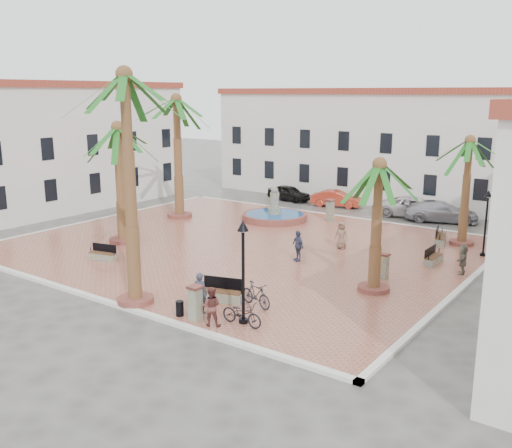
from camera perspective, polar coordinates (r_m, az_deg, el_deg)
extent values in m
plane|color=#56544F|center=(34.48, -1.35, -2.37)|extent=(120.00, 120.00, 0.00)
cube|color=#AB614D|center=(34.46, -1.35, -2.25)|extent=(26.00, 22.00, 0.15)
cube|color=silver|center=(43.49, 7.42, 0.88)|extent=(26.30, 0.30, 0.16)
cube|color=silver|center=(26.94, -15.71, -7.18)|extent=(26.30, 0.30, 0.16)
cube|color=silver|center=(28.89, 19.81, -6.09)|extent=(0.30, 22.30, 0.16)
cube|color=silver|center=(43.34, -15.20, 0.49)|extent=(0.30, 22.30, 0.16)
cube|color=silver|center=(50.86, 12.45, 7.49)|extent=(30.00, 7.00, 9.00)
cube|color=#993928|center=(50.64, 12.72, 12.84)|extent=(30.40, 7.40, 0.50)
cube|color=black|center=(54.78, -1.90, 5.74)|extent=(1.00, 0.12, 1.60)
cube|color=black|center=(52.59, 1.35, 5.44)|extent=(1.00, 0.12, 1.60)
cube|color=black|center=(50.59, 4.87, 5.09)|extent=(1.00, 0.12, 1.60)
cube|color=black|center=(48.79, 8.66, 4.70)|extent=(1.00, 0.12, 1.60)
cube|color=black|center=(47.22, 12.71, 4.25)|extent=(1.00, 0.12, 1.60)
cube|color=black|center=(45.91, 17.02, 3.75)|extent=(1.00, 0.12, 1.60)
cube|color=black|center=(44.87, 21.54, 3.21)|extent=(1.00, 0.12, 1.60)
cube|color=black|center=(54.48, -1.93, 8.88)|extent=(1.00, 0.12, 1.60)
cube|color=black|center=(52.28, 1.37, 8.70)|extent=(1.00, 0.12, 1.60)
cube|color=black|center=(50.26, 4.93, 8.48)|extent=(1.00, 0.12, 1.60)
cube|color=black|center=(48.45, 8.78, 8.21)|extent=(1.00, 0.12, 1.60)
cube|color=black|center=(46.87, 12.90, 7.88)|extent=(1.00, 0.12, 1.60)
cube|color=black|center=(45.55, 17.27, 7.48)|extent=(1.00, 0.12, 1.60)
cube|color=black|center=(44.50, 21.86, 7.01)|extent=(1.00, 0.12, 1.60)
cube|color=black|center=(18.72, 22.53, -9.88)|extent=(0.12, 1.00, 1.60)
cube|color=black|center=(17.82, 23.36, -0.93)|extent=(0.12, 1.00, 1.60)
cube|color=silver|center=(47.42, -20.17, 6.92)|extent=(6.00, 24.00, 9.50)
cube|color=#993928|center=(47.21, -20.66, 12.95)|extent=(6.40, 24.40, 0.50)
cube|color=black|center=(44.18, -19.86, 3.20)|extent=(0.12, 1.00, 1.60)
cube|color=black|center=(46.51, -15.81, 3.95)|extent=(0.12, 1.00, 1.60)
cube|color=black|center=(49.06, -12.17, 4.60)|extent=(0.12, 1.00, 1.60)
cube|color=black|center=(51.80, -8.89, 5.17)|extent=(0.12, 1.00, 1.60)
cube|color=black|center=(43.80, -20.16, 7.07)|extent=(0.12, 1.00, 1.60)
cube|color=black|center=(46.16, -16.04, 7.62)|extent=(0.12, 1.00, 1.60)
cube|color=black|center=(48.73, -12.34, 8.09)|extent=(0.12, 1.00, 1.60)
cube|color=black|center=(51.48, -9.00, 8.48)|extent=(0.12, 1.00, 1.60)
cylinder|color=brown|center=(41.23, 1.86, 0.73)|extent=(4.68, 4.68, 0.45)
cylinder|color=#194C8C|center=(41.19, 1.86, 1.00)|extent=(4.12, 4.12, 0.07)
cylinder|color=gray|center=(41.18, 1.86, 1.03)|extent=(1.00, 1.00, 0.89)
cylinder|color=gray|center=(41.01, 1.87, 2.25)|extent=(0.67, 0.67, 1.34)
sphere|color=gray|center=(40.86, 1.88, 3.40)|extent=(0.49, 0.49, 0.49)
cylinder|color=brown|center=(42.46, -7.63, 0.86)|extent=(1.79, 1.79, 0.27)
cylinder|color=brown|center=(41.78, -7.81, 6.61)|extent=(0.58, 0.58, 8.30)
sphere|color=brown|center=(41.52, -7.99, 12.31)|extent=(0.78, 0.78, 0.78)
cylinder|color=brown|center=(36.09, -13.12, -1.56)|extent=(1.70, 1.70, 0.25)
cylinder|color=brown|center=(35.38, -13.42, 3.94)|extent=(0.55, 0.55, 6.76)
sphere|color=brown|center=(35.03, -13.71, 9.41)|extent=(0.74, 0.74, 0.74)
cylinder|color=brown|center=(25.82, -11.95, -7.41)|extent=(1.59, 1.59, 0.24)
cylinder|color=brown|center=(24.57, -12.49, 3.29)|extent=(0.52, 0.52, 9.49)
sphere|color=brown|center=(24.25, -13.05, 14.41)|extent=(0.69, 0.69, 0.69)
cylinder|color=brown|center=(27.26, 11.67, -6.31)|extent=(1.48, 1.48, 0.22)
cylinder|color=brown|center=(26.44, 11.96, -0.25)|extent=(0.48, 0.48, 5.69)
sphere|color=brown|center=(25.95, 12.26, 5.87)|extent=(0.65, 0.65, 0.65)
cylinder|color=brown|center=(36.80, 19.86, -1.76)|extent=(1.44, 1.44, 0.22)
cylinder|color=brown|center=(36.16, 20.24, 3.07)|extent=(0.47, 0.47, 6.08)
sphere|color=brown|center=(35.80, 20.63, 7.86)|extent=(0.63, 0.63, 0.63)
cube|color=gray|center=(32.54, -15.09, -3.17)|extent=(1.70, 0.87, 0.36)
cube|color=#56351E|center=(32.49, -15.11, -2.82)|extent=(1.60, 0.80, 0.05)
cube|color=black|center=(32.57, -14.92, -2.32)|extent=(1.51, 0.41, 0.45)
cylinder|color=black|center=(32.92, -16.19, -2.48)|extent=(0.05, 0.05, 0.27)
cylinder|color=black|center=(32.01, -14.02, -2.79)|extent=(0.05, 0.05, 0.27)
cube|color=gray|center=(25.40, -3.45, -7.25)|extent=(2.06, 1.16, 0.44)
cube|color=#56351E|center=(25.32, -3.46, -6.72)|extent=(1.94, 1.07, 0.07)
cube|color=black|center=(25.43, -3.27, -5.92)|extent=(1.79, 0.61, 0.55)
cylinder|color=black|center=(25.62, -5.41, -6.20)|extent=(0.05, 0.05, 0.33)
cylinder|color=black|center=(24.96, -1.47, -6.67)|extent=(0.05, 0.05, 0.33)
cube|color=gray|center=(32.23, 17.32, -3.46)|extent=(0.54, 1.70, 0.38)
cube|color=#56351E|center=(32.17, 17.35, -3.09)|extent=(0.49, 1.61, 0.06)
cube|color=black|center=(32.17, 17.03, -2.60)|extent=(0.07, 1.60, 0.47)
cylinder|color=black|center=(31.41, 16.87, -3.23)|extent=(0.05, 0.05, 0.28)
cylinder|color=black|center=(32.87, 17.83, -2.58)|extent=(0.05, 0.05, 0.28)
cube|color=gray|center=(36.57, 17.97, -1.53)|extent=(1.03, 2.00, 0.43)
cube|color=#56351E|center=(36.52, 18.00, -1.16)|extent=(0.95, 1.88, 0.06)
cube|color=black|center=(36.46, 17.67, -0.69)|extent=(0.49, 1.77, 0.53)
cylinder|color=black|center=(35.61, 17.91, -1.29)|extent=(0.05, 0.05, 0.32)
cylinder|color=black|center=(37.37, 18.12, -0.65)|extent=(0.05, 0.05, 0.32)
cylinder|color=black|center=(23.17, -1.27, -9.64)|extent=(0.37, 0.37, 0.17)
cylinder|color=black|center=(22.51, -1.29, -5.19)|extent=(0.12, 0.12, 3.75)
cone|color=black|center=(21.96, -1.32, -0.15)|extent=(0.46, 0.46, 0.42)
sphere|color=beige|center=(22.00, -1.32, -0.55)|extent=(0.25, 0.25, 0.25)
cylinder|color=black|center=(34.68, 21.74, -2.85)|extent=(0.33, 0.33, 0.15)
cylinder|color=black|center=(34.29, 21.97, -0.13)|extent=(0.11, 0.11, 3.34)
cone|color=black|center=(33.95, 22.23, 2.84)|extent=(0.41, 0.41, 0.37)
sphere|color=beige|center=(33.97, 22.21, 2.61)|extent=(0.22, 0.22, 0.22)
cube|color=gray|center=(23.27, -6.08, -8.01)|extent=(0.43, 0.43, 1.37)
cube|color=brown|center=(23.02, -6.13, -6.29)|extent=(0.53, 0.53, 0.11)
cube|color=gray|center=(41.21, 7.41, 1.31)|extent=(0.52, 0.52, 1.42)
cube|color=brown|center=(41.06, 7.45, 2.35)|extent=(0.65, 0.65, 0.11)
cube|color=gray|center=(28.93, 12.69, -4.21)|extent=(0.40, 0.40, 1.19)
cube|color=brown|center=(28.75, 12.75, -2.99)|extent=(0.50, 0.50, 0.09)
cylinder|color=black|center=(23.96, -7.63, -8.37)|extent=(0.33, 0.33, 0.64)
imported|color=#2E3443|center=(23.99, -5.60, -6.86)|extent=(0.71, 0.53, 1.76)
imported|color=black|center=(22.79, -1.42, -8.95)|extent=(1.87, 0.69, 0.98)
imported|color=brown|center=(22.72, -4.50, -8.20)|extent=(0.97, 0.90, 1.61)
imported|color=black|center=(24.64, 0.00, -7.07)|extent=(1.89, 0.94, 1.09)
imported|color=brown|center=(33.88, 8.54, -1.12)|extent=(0.85, 0.60, 1.62)
imported|color=#3A405D|center=(31.18, 4.21, -2.17)|extent=(1.08, 0.83, 1.70)
imported|color=#46464B|center=(44.93, 1.90, 2.52)|extent=(0.68, 1.08, 1.61)
imported|color=#676052|center=(30.75, 19.98, -3.30)|extent=(0.73, 1.51, 1.56)
imported|color=black|center=(49.41, 3.31, 3.13)|extent=(4.00, 1.84, 1.33)
imported|color=#AF3420|center=(47.08, 8.03, 2.53)|extent=(4.30, 2.43, 1.34)
imported|color=#96969D|center=(43.29, 18.00, 1.20)|extent=(5.58, 3.73, 1.50)
imported|color=beige|center=(44.39, 15.63, 1.63)|extent=(5.72, 3.40, 1.49)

